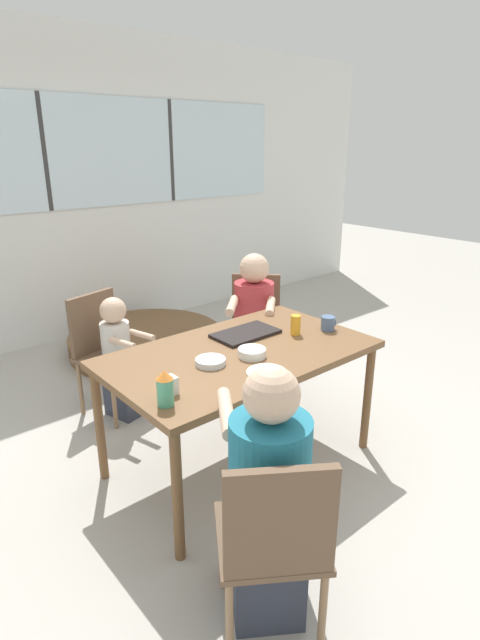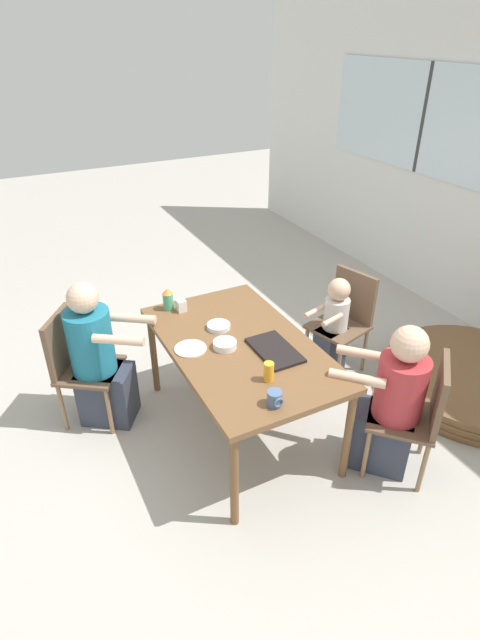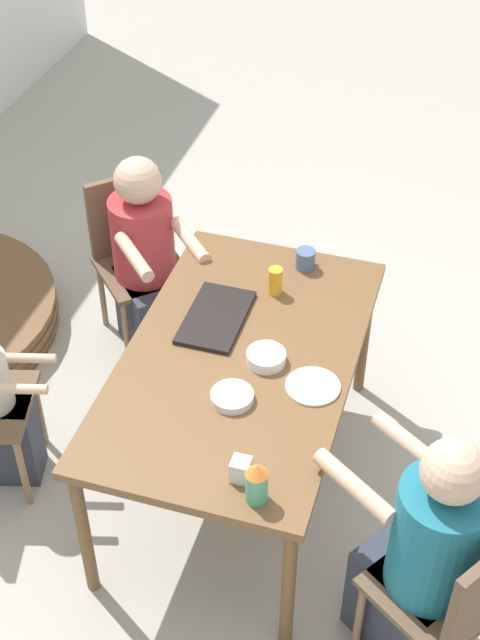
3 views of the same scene
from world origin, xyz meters
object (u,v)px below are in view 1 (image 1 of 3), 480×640
object	(u,v)px
chair_for_toddler	(103,343)
sippy_cup	(165,388)
person_toddler	(120,360)
folded_table_stack	(147,341)
person_man_blue_shirt	(253,329)
chair_for_woman_green_shirt	(275,536)
milk_carton_small	(169,386)
bowl_cereal	(211,362)
juice_glass	(296,325)
person_woman_green_shirt	(267,505)
coffee_mug	(328,323)
bowl_white_shallow	(252,353)
chair_for_man_blue_shirt	(255,319)

from	to	relation	value
chair_for_toddler	sippy_cup	distance (m)	1.44
person_toddler	folded_table_stack	world-z (taller)	person_toddler
chair_for_toddler	person_man_blue_shirt	world-z (taller)	person_man_blue_shirt
chair_for_woman_green_shirt	chair_for_toddler	xyz separation A→B (m)	(0.35, 2.07, 0.00)
milk_carton_small	chair_for_woman_green_shirt	bearing A→B (deg)	-95.47
folded_table_stack	bowl_cereal	bearing A→B (deg)	-109.83
chair_for_woman_green_shirt	sippy_cup	world-z (taller)	sippy_cup
juice_glass	bowl_cereal	bearing A→B (deg)	-178.56
person_woman_green_shirt	person_man_blue_shirt	distance (m)	1.97
chair_for_toddler	coffee_mug	xyz separation A→B (m)	(0.92, -1.22, 0.27)
person_toddler	coffee_mug	size ratio (longest dim) A/B	9.45
person_woman_green_shirt	bowl_white_shallow	bearing A→B (deg)	86.49
person_man_blue_shirt	bowl_cereal	world-z (taller)	person_man_blue_shirt
person_man_blue_shirt	chair_for_toddler	bearing A→B (deg)	23.29
bowl_white_shallow	folded_table_stack	size ratio (longest dim) A/B	0.11
person_woman_green_shirt	coffee_mug	bearing A→B (deg)	65.39
chair_for_woman_green_shirt	milk_carton_small	xyz separation A→B (m)	(0.07, 0.78, 0.27)
sippy_cup	bowl_cereal	distance (m)	0.46
chair_for_woman_green_shirt	sippy_cup	bearing A→B (deg)	123.78
person_man_blue_shirt	folded_table_stack	size ratio (longest dim) A/B	0.76
person_man_blue_shirt	juice_glass	size ratio (longest dim) A/B	8.80
chair_for_woman_green_shirt	person_woman_green_shirt	bearing A→B (deg)	90.00
bowl_cereal	chair_for_toddler	bearing A→B (deg)	93.24
chair_for_toddler	person_woman_green_shirt	xyz separation A→B (m)	(-0.25, -1.93, -0.00)
chair_for_toddler	milk_carton_small	distance (m)	1.35
person_toddler	juice_glass	bearing A→B (deg)	109.20
person_man_blue_shirt	milk_carton_small	world-z (taller)	person_man_blue_shirt
person_woman_green_shirt	sippy_cup	size ratio (longest dim) A/B	6.58
milk_carton_small	folded_table_stack	xyz separation A→B (m)	(1.02, 2.03, -0.68)
chair_for_man_blue_shirt	chair_for_toddler	bearing A→B (deg)	30.72
person_toddler	coffee_mug	xyz separation A→B (m)	(0.88, -1.07, 0.36)
bowl_cereal	folded_table_stack	bearing A→B (deg)	70.17
sippy_cup	bowl_cereal	bearing A→B (deg)	27.43
sippy_cup	chair_for_toddler	bearing A→B (deg)	75.99
juice_glass	chair_for_man_blue_shirt	bearing A→B (deg)	63.11
chair_for_toddler	sippy_cup	bearing A→B (deg)	60.78
juice_glass	folded_table_stack	size ratio (longest dim) A/B	0.09
coffee_mug	bowl_cereal	size ratio (longest dim) A/B	0.57
coffee_mug	juice_glass	xyz separation A→B (m)	(-0.21, 0.08, 0.02)
coffee_mug	person_woman_green_shirt	bearing A→B (deg)	-148.87
coffee_mug	bowl_cereal	xyz separation A→B (m)	(-0.86, 0.06, -0.03)
chair_for_toddler	sippy_cup	xyz separation A→B (m)	(-0.34, -1.37, 0.31)
sippy_cup	juice_glass	world-z (taller)	sippy_cup
person_man_blue_shirt	milk_carton_small	bearing A→B (deg)	80.02
sippy_cup	bowl_white_shallow	xyz separation A→B (m)	(0.64, 0.15, -0.06)
chair_for_toddler	folded_table_stack	world-z (taller)	chair_for_toddler
sippy_cup	bowl_white_shallow	world-z (taller)	sippy_cup
chair_for_woman_green_shirt	coffee_mug	xyz separation A→B (m)	(1.27, 0.85, 0.27)
coffee_mug	person_man_blue_shirt	bearing A→B (deg)	83.31
bowl_white_shallow	person_man_blue_shirt	bearing A→B (deg)	47.67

